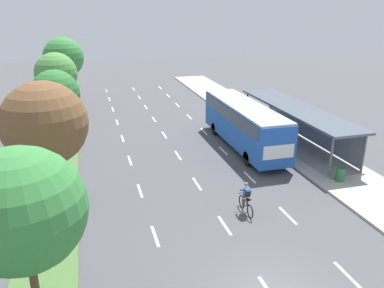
{
  "coord_description": "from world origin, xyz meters",
  "views": [
    {
      "loc": [
        -6.01,
        -10.29,
        10.28
      ],
      "look_at": [
        0.75,
        13.89,
        1.2
      ],
      "focal_mm": 35.88,
      "sensor_mm": 36.0,
      "label": 1
    }
  ],
  "objects_px": {
    "median_tree_third": "(55,94)",
    "median_tree_fourth": "(56,74)",
    "trash_bin": "(340,174)",
    "bus": "(244,121)",
    "cyclist": "(246,199)",
    "median_tree_nearest": "(22,210)",
    "median_tree_second": "(45,124)",
    "bus_shelter": "(298,121)",
    "median_tree_fifth": "(63,57)"
  },
  "relations": [
    {
      "from": "median_tree_third",
      "to": "median_tree_fourth",
      "type": "distance_m",
      "value": 8.21
    },
    {
      "from": "median_tree_nearest",
      "to": "bus",
      "type": "bearing_deg",
      "value": 46.0
    },
    {
      "from": "bus",
      "to": "median_tree_second",
      "type": "bearing_deg",
      "value": -156.53
    },
    {
      "from": "median_tree_fourth",
      "to": "median_tree_third",
      "type": "bearing_deg",
      "value": -87.53
    },
    {
      "from": "trash_bin",
      "to": "cyclist",
      "type": "bearing_deg",
      "value": -165.67
    },
    {
      "from": "median_tree_nearest",
      "to": "median_tree_second",
      "type": "relative_size",
      "value": 0.92
    },
    {
      "from": "bus",
      "to": "median_tree_second",
      "type": "xyz_separation_m",
      "value": [
        -13.45,
        -5.84,
        2.58
      ]
    },
    {
      "from": "bus",
      "to": "cyclist",
      "type": "bearing_deg",
      "value": -111.84
    },
    {
      "from": "cyclist",
      "to": "median_tree_third",
      "type": "relative_size",
      "value": 0.3
    },
    {
      "from": "median_tree_fourth",
      "to": "trash_bin",
      "type": "relative_size",
      "value": 7.44
    },
    {
      "from": "median_tree_fifth",
      "to": "trash_bin",
      "type": "height_order",
      "value": "median_tree_fifth"
    },
    {
      "from": "bus",
      "to": "median_tree_third",
      "type": "relative_size",
      "value": 1.87
    },
    {
      "from": "cyclist",
      "to": "median_tree_nearest",
      "type": "xyz_separation_m",
      "value": [
        -9.81,
        -4.68,
        3.43
      ]
    },
    {
      "from": "median_tree_nearest",
      "to": "median_tree_second",
      "type": "height_order",
      "value": "median_tree_second"
    },
    {
      "from": "median_tree_fourth",
      "to": "trash_bin",
      "type": "bearing_deg",
      "value": -46.99
    },
    {
      "from": "bus_shelter",
      "to": "median_tree_nearest",
      "type": "relative_size",
      "value": 2.24
    },
    {
      "from": "bus",
      "to": "cyclist",
      "type": "height_order",
      "value": "bus"
    },
    {
      "from": "bus_shelter",
      "to": "trash_bin",
      "type": "height_order",
      "value": "bus_shelter"
    },
    {
      "from": "median_tree_second",
      "to": "bus",
      "type": "bearing_deg",
      "value": 23.47
    },
    {
      "from": "cyclist",
      "to": "median_tree_nearest",
      "type": "height_order",
      "value": "median_tree_nearest"
    },
    {
      "from": "median_tree_fourth",
      "to": "trash_bin",
      "type": "xyz_separation_m",
      "value": [
        16.93,
        -18.15,
        -3.99
      ]
    },
    {
      "from": "bus",
      "to": "median_tree_fourth",
      "type": "distance_m",
      "value": 17.5
    },
    {
      "from": "median_tree_second",
      "to": "median_tree_fifth",
      "type": "relative_size",
      "value": 0.96
    },
    {
      "from": "bus_shelter",
      "to": "trash_bin",
      "type": "xyz_separation_m",
      "value": [
        -1.08,
        -7.01,
        -1.29
      ]
    },
    {
      "from": "median_tree_second",
      "to": "median_tree_fourth",
      "type": "height_order",
      "value": "median_tree_second"
    },
    {
      "from": "median_tree_nearest",
      "to": "median_tree_fourth",
      "type": "bearing_deg",
      "value": 90.4
    },
    {
      "from": "bus_shelter",
      "to": "median_tree_third",
      "type": "relative_size",
      "value": 2.29
    },
    {
      "from": "median_tree_fourth",
      "to": "bus",
      "type": "bearing_deg",
      "value": -37.57
    },
    {
      "from": "bus_shelter",
      "to": "median_tree_nearest",
      "type": "height_order",
      "value": "median_tree_nearest"
    },
    {
      "from": "median_tree_nearest",
      "to": "median_tree_fifth",
      "type": "distance_m",
      "value": 32.82
    },
    {
      "from": "cyclist",
      "to": "median_tree_second",
      "type": "xyz_separation_m",
      "value": [
        -9.7,
        3.52,
        3.86
      ]
    },
    {
      "from": "median_tree_fifth",
      "to": "bus_shelter",
      "type": "bearing_deg",
      "value": -47.7
    },
    {
      "from": "median_tree_nearest",
      "to": "median_tree_second",
      "type": "distance_m",
      "value": 8.21
    },
    {
      "from": "cyclist",
      "to": "median_tree_fifth",
      "type": "xyz_separation_m",
      "value": [
        -9.56,
        28.12,
        4.2
      ]
    },
    {
      "from": "trash_bin",
      "to": "median_tree_third",
      "type": "bearing_deg",
      "value": 149.04
    },
    {
      "from": "cyclist",
      "to": "bus",
      "type": "bearing_deg",
      "value": 68.16
    },
    {
      "from": "median_tree_nearest",
      "to": "trash_bin",
      "type": "height_order",
      "value": "median_tree_nearest"
    },
    {
      "from": "median_tree_fifth",
      "to": "median_tree_fourth",
      "type": "bearing_deg",
      "value": -92.91
    },
    {
      "from": "bus",
      "to": "median_tree_third",
      "type": "bearing_deg",
      "value": 169.99
    },
    {
      "from": "median_tree_third",
      "to": "median_tree_fifth",
      "type": "relative_size",
      "value": 0.86
    },
    {
      "from": "bus",
      "to": "median_tree_fourth",
      "type": "xyz_separation_m",
      "value": [
        -13.73,
        10.56,
        2.5
      ]
    },
    {
      "from": "bus_shelter",
      "to": "median_tree_fourth",
      "type": "bearing_deg",
      "value": 148.27
    },
    {
      "from": "bus_shelter",
      "to": "bus",
      "type": "height_order",
      "value": "bus"
    },
    {
      "from": "cyclist",
      "to": "median_tree_fifth",
      "type": "distance_m",
      "value": 30.0
    },
    {
      "from": "bus_shelter",
      "to": "median_tree_fifth",
      "type": "height_order",
      "value": "median_tree_fifth"
    },
    {
      "from": "median_tree_second",
      "to": "median_tree_third",
      "type": "height_order",
      "value": "median_tree_second"
    },
    {
      "from": "trash_bin",
      "to": "median_tree_fifth",
      "type": "bearing_deg",
      "value": 122.08
    },
    {
      "from": "bus",
      "to": "cyclist",
      "type": "distance_m",
      "value": 10.16
    },
    {
      "from": "bus_shelter",
      "to": "median_tree_third",
      "type": "distance_m",
      "value": 18.08
    },
    {
      "from": "bus",
      "to": "median_tree_nearest",
      "type": "relative_size",
      "value": 1.83
    }
  ]
}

